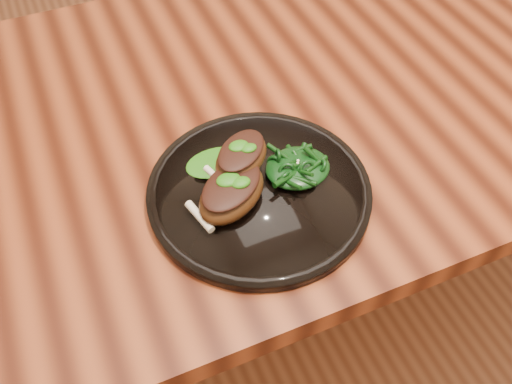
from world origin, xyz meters
TOP-DOWN VIEW (x-y plane):
  - desk at (0.00, 0.00)m, footprint 1.60×0.80m
  - plate at (-0.20, -0.20)m, footprint 0.32×0.32m
  - lamb_chop_front at (-0.24, -0.21)m, footprint 0.13×0.12m
  - lamb_chop_back at (-0.21, -0.16)m, footprint 0.11×0.11m
  - herb_smear at (-0.24, -0.13)m, footprint 0.09×0.06m
  - greens_heap at (-0.14, -0.19)m, footprint 0.09×0.09m

SIDE VIEW (x-z plane):
  - desk at x=0.00m, z-range 0.29..1.04m
  - plate at x=-0.20m, z-range 0.75..0.77m
  - herb_smear at x=-0.24m, z-range 0.77..0.77m
  - greens_heap at x=-0.14m, z-range 0.77..0.80m
  - lamb_chop_front at x=-0.24m, z-range 0.77..0.82m
  - lamb_chop_back at x=-0.21m, z-range 0.79..0.83m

